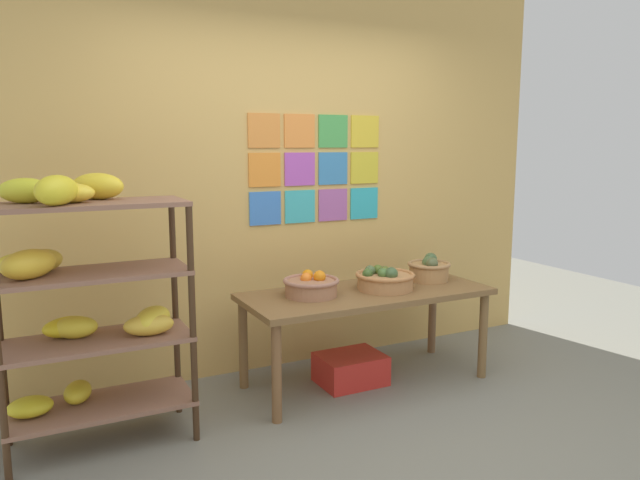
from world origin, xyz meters
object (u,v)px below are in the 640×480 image
at_px(display_table, 366,301).
at_px(fruit_basket_back_left, 385,279).
at_px(banana_shelf_unit, 83,290).
at_px(fruit_basket_back_right, 311,286).
at_px(fruit_basket_centre, 429,269).
at_px(produce_crate_under_table, 351,369).

xyz_separation_m(display_table, fruit_basket_back_left, (0.13, -0.02, 0.14)).
distance_m(banana_shelf_unit, fruit_basket_back_right, 1.41).
height_order(fruit_basket_back_right, fruit_basket_centre, fruit_basket_centre).
height_order(fruit_basket_back_right, fruit_basket_back_left, same).
height_order(fruit_basket_back_left, produce_crate_under_table, fruit_basket_back_left).
bearing_deg(fruit_basket_centre, fruit_basket_back_right, -178.66).
xyz_separation_m(banana_shelf_unit, fruit_basket_back_left, (1.92, 0.06, -0.15)).
relative_size(display_table, fruit_basket_centre, 5.43).
height_order(banana_shelf_unit, fruit_basket_centre, banana_shelf_unit).
bearing_deg(fruit_basket_back_right, fruit_basket_back_left, -7.19).
bearing_deg(display_table, fruit_basket_back_right, 172.61).
bearing_deg(banana_shelf_unit, fruit_basket_back_right, 5.03).
relative_size(fruit_basket_back_right, fruit_basket_back_left, 0.91).
height_order(fruit_basket_back_left, fruit_basket_centre, fruit_basket_centre).
relative_size(banana_shelf_unit, produce_crate_under_table, 3.38).
xyz_separation_m(fruit_basket_back_left, produce_crate_under_table, (-0.23, 0.05, -0.61)).
bearing_deg(fruit_basket_back_right, produce_crate_under_table, -3.23).
bearing_deg(fruit_basket_back_left, fruit_basket_back_right, 172.81).
distance_m(display_table, produce_crate_under_table, 0.48).
bearing_deg(fruit_basket_centre, display_table, -172.75).
relative_size(display_table, produce_crate_under_table, 3.84).
bearing_deg(display_table, produce_crate_under_table, 160.99).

